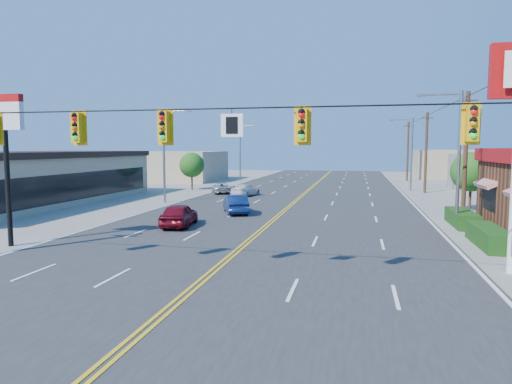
% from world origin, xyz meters
% --- Properties ---
extents(ground, '(160.00, 160.00, 0.00)m').
position_xyz_m(ground, '(0.00, 0.00, 0.00)').
color(ground, gray).
rests_on(ground, ground).
extents(road, '(20.00, 120.00, 0.06)m').
position_xyz_m(road, '(0.00, 20.00, 0.03)').
color(road, '#2D2D30').
rests_on(road, ground).
extents(signal_span, '(24.32, 0.34, 9.00)m').
position_xyz_m(signal_span, '(-0.12, 0.00, 4.89)').
color(signal_span, '#47301E').
rests_on(signal_span, ground).
extents(strip_mall, '(10.40, 26.40, 4.40)m').
position_xyz_m(strip_mall, '(-22.00, 18.00, 2.25)').
color(strip_mall, tan).
rests_on(strip_mall, ground).
extents(pizza_hut_sign, '(1.90, 0.30, 6.85)m').
position_xyz_m(pizza_hut_sign, '(-11.00, 4.00, 5.18)').
color(pizza_hut_sign, black).
rests_on(pizza_hut_sign, ground).
extents(streetlight_se, '(2.55, 0.25, 8.00)m').
position_xyz_m(streetlight_se, '(10.79, 14.00, 4.51)').
color(streetlight_se, gray).
rests_on(streetlight_se, ground).
extents(streetlight_ne, '(2.55, 0.25, 8.00)m').
position_xyz_m(streetlight_ne, '(10.79, 38.00, 4.51)').
color(streetlight_ne, gray).
rests_on(streetlight_ne, ground).
extents(streetlight_sw, '(2.55, 0.25, 8.00)m').
position_xyz_m(streetlight_sw, '(-10.79, 22.00, 4.51)').
color(streetlight_sw, gray).
rests_on(streetlight_sw, ground).
extents(streetlight_nw, '(2.55, 0.25, 8.00)m').
position_xyz_m(streetlight_nw, '(-10.79, 48.00, 4.51)').
color(streetlight_nw, gray).
rests_on(streetlight_nw, ground).
extents(utility_pole_near, '(0.28, 0.28, 8.40)m').
position_xyz_m(utility_pole_near, '(12.20, 18.00, 4.20)').
color(utility_pole_near, '#47301E').
rests_on(utility_pole_near, ground).
extents(utility_pole_mid, '(0.28, 0.28, 8.40)m').
position_xyz_m(utility_pole_mid, '(12.20, 36.00, 4.20)').
color(utility_pole_mid, '#47301E').
rests_on(utility_pole_mid, ground).
extents(utility_pole_far, '(0.28, 0.28, 8.40)m').
position_xyz_m(utility_pole_far, '(12.20, 54.00, 4.20)').
color(utility_pole_far, '#47301E').
rests_on(utility_pole_far, ground).
extents(tree_kfc_rear, '(2.94, 2.94, 4.41)m').
position_xyz_m(tree_kfc_rear, '(13.50, 22.00, 2.93)').
color(tree_kfc_rear, '#47301E').
rests_on(tree_kfc_rear, ground).
extents(tree_west, '(2.80, 2.80, 4.20)m').
position_xyz_m(tree_west, '(-13.00, 34.00, 2.79)').
color(tree_west, '#47301E').
rests_on(tree_west, ground).
extents(bld_west_far, '(11.00, 12.00, 4.20)m').
position_xyz_m(bld_west_far, '(-20.00, 48.00, 2.10)').
color(bld_west_far, tan).
rests_on(bld_west_far, ground).
extents(bld_east_far, '(10.00, 10.00, 4.40)m').
position_xyz_m(bld_east_far, '(19.00, 62.00, 2.20)').
color(bld_east_far, tan).
rests_on(bld_east_far, ground).
extents(car_magenta, '(2.17, 4.24, 1.38)m').
position_xyz_m(car_magenta, '(-5.09, 10.72, 0.69)').
color(car_magenta, maroon).
rests_on(car_magenta, ground).
extents(car_blue, '(2.86, 4.28, 1.33)m').
position_xyz_m(car_blue, '(-3.21, 16.70, 0.67)').
color(car_blue, navy).
rests_on(car_blue, ground).
extents(car_white, '(2.49, 4.24, 1.15)m').
position_xyz_m(car_white, '(-5.37, 28.27, 0.58)').
color(car_white, silver).
rests_on(car_white, ground).
extents(car_silver, '(3.18, 4.33, 1.09)m').
position_xyz_m(car_silver, '(-8.40, 30.33, 0.55)').
color(car_silver, '#BBBDC1').
rests_on(car_silver, ground).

